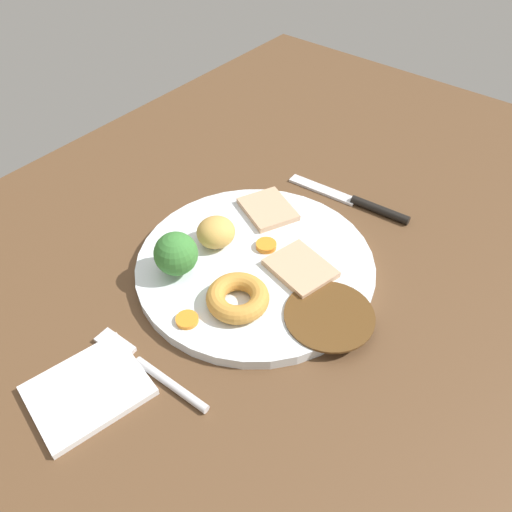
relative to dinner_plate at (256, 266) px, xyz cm
name	(u,v)px	position (x,y,z in cm)	size (l,w,h in cm)	color
dining_table	(266,270)	(2.18, 0.10, -2.50)	(120.00, 84.00, 3.60)	brown
dinner_plate	(256,266)	(0.00, 0.00, 0.00)	(29.19, 29.19, 1.40)	white
gravy_pool	(329,315)	(-1.56, -11.64, 0.85)	(10.08, 10.08, 0.30)	#563819
meat_slice_main	(303,266)	(2.64, -5.08, 1.10)	(7.48, 6.05, 0.80)	tan
meat_slice_under	(268,209)	(8.54, 4.82, 1.10)	(7.27, 5.97, 0.80)	tan
yorkshire_pudding	(238,298)	(-6.52, -2.63, 1.77)	(7.13, 7.13, 2.15)	#C68938
roast_potato_left	(216,232)	(-0.48, 6.02, 2.53)	(4.71, 4.88, 3.67)	tan
carrot_coin_front	(184,318)	(-11.88, 0.57, 0.95)	(2.52, 2.52, 0.50)	orange
carrot_coin_back	(266,245)	(2.81, 0.62, 1.04)	(2.59, 2.59, 0.68)	orange
broccoli_floret	(176,254)	(-7.12, 6.17, 3.68)	(5.18, 5.18, 5.61)	#8CB766
fork	(147,367)	(-18.33, -0.26, -0.31)	(2.15, 15.29, 0.90)	silver
knife	(358,202)	(19.09, -3.15, -0.25)	(2.88, 18.56, 1.20)	black
folded_napkin	(88,390)	(-23.89, 2.29, -0.30)	(11.00, 9.00, 0.80)	white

